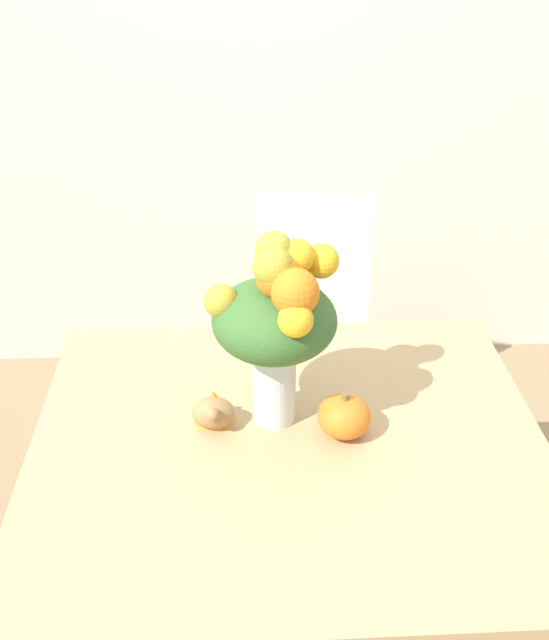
# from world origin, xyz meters

# --- Properties ---
(ground_plane) EXTENTS (12.00, 12.00, 0.00)m
(ground_plane) POSITION_xyz_m (0.00, 0.00, 0.00)
(ground_plane) COLOR #8E7556
(wall_back) EXTENTS (8.00, 0.06, 2.70)m
(wall_back) POSITION_xyz_m (0.00, 1.54, 1.35)
(wall_back) COLOR silver
(wall_back) RESTS_ON ground_plane
(dining_table) EXTENTS (1.22, 1.07, 0.73)m
(dining_table) POSITION_xyz_m (0.00, 0.00, 0.64)
(dining_table) COLOR tan
(dining_table) RESTS_ON ground_plane
(flower_vase) EXTENTS (0.31, 0.30, 0.49)m
(flower_vase) POSITION_xyz_m (-0.03, 0.09, 1.02)
(flower_vase) COLOR silver
(flower_vase) RESTS_ON dining_table
(pumpkin) EXTENTS (0.13, 0.13, 0.12)m
(pumpkin) POSITION_xyz_m (0.13, 0.02, 0.78)
(pumpkin) COLOR orange
(pumpkin) RESTS_ON dining_table
(turkey_figurine) EXTENTS (0.10, 0.14, 0.08)m
(turkey_figurine) POSITION_xyz_m (-0.18, 0.08, 0.77)
(turkey_figurine) COLOR #A87A4C
(turkey_figurine) RESTS_ON dining_table
(dining_chair_near_window) EXTENTS (0.47, 0.47, 0.95)m
(dining_chair_near_window) POSITION_xyz_m (0.14, 0.88, 0.49)
(dining_chair_near_window) COLOR white
(dining_chair_near_window) RESTS_ON ground_plane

